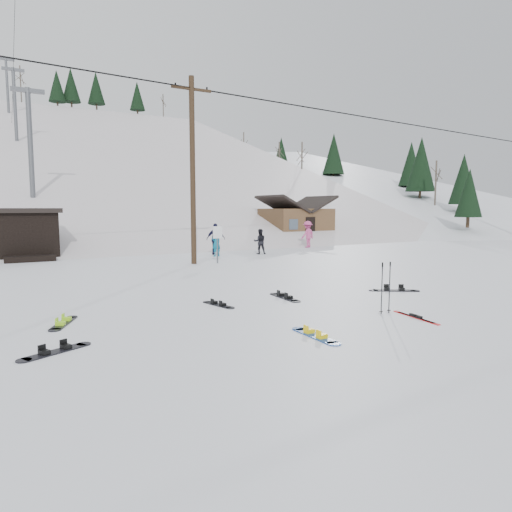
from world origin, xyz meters
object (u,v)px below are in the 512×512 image
hero_skis (416,317)px  cabin (296,223)px  hero_snowboard (315,335)px  utility_pole (193,168)px

hero_skis → cabin: bearing=69.4°
cabin → hero_skis: size_ratio=3.39×
cabin → hero_snowboard: bearing=-123.7°
utility_pole → hero_snowboard: utility_pole is taller
utility_pole → hero_skis: bearing=-87.3°
cabin → hero_skis: (-12.37, -23.23, -1.46)m
utility_pole → cabin: bearing=37.6°
hero_snowboard → utility_pole: bearing=-9.9°
utility_pole → hero_skis: (0.63, -13.24, -4.66)m
utility_pole → cabin: size_ratio=1.67×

